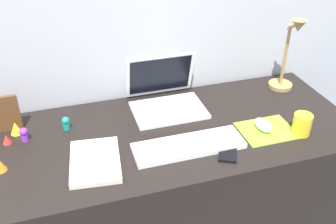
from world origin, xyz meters
TOP-DOWN VIEW (x-y plane):
  - back_wall at (0.00, 0.35)m, footprint 2.76×0.05m
  - desk at (0.00, 0.00)m, footprint 1.56×0.62m
  - laptop at (0.08, 0.20)m, footprint 0.30×0.26m
  - keyboard at (0.07, -0.12)m, footprint 0.41×0.13m
  - mousepad at (0.40, -0.11)m, footprint 0.21×0.17m
  - mouse at (0.39, -0.10)m, footprint 0.06×0.10m
  - cell_phone at (0.20, -0.19)m, footprint 0.11×0.14m
  - desk_lamp at (0.64, 0.17)m, footprint 0.11×0.14m
  - notebook_pad at (-0.27, -0.11)m, footprint 0.20×0.26m
  - picture_frame at (-0.57, 0.19)m, footprint 0.12×0.02m
  - coffee_mug at (0.52, -0.16)m, footprint 0.07×0.07m
  - toy_figurine_purple at (-0.50, 0.10)m, footprint 0.03×0.03m
  - toy_figurine_teal at (-0.35, 0.13)m, footprint 0.03×0.03m
  - toy_figurine_red at (-0.57, 0.10)m, footprint 0.03×0.03m
  - toy_figurine_yellow at (-0.53, 0.16)m, footprint 0.04×0.04m

SIDE VIEW (x-z plane):
  - desk at x=0.00m, z-range 0.00..0.74m
  - back_wall at x=0.00m, z-range 0.00..1.43m
  - mousepad at x=0.40m, z-range 0.74..0.74m
  - cell_phone at x=0.20m, z-range 0.74..0.75m
  - keyboard at x=0.07m, z-range 0.74..0.76m
  - notebook_pad at x=-0.27m, z-range 0.74..0.76m
  - toy_figurine_red at x=-0.57m, z-range 0.74..0.78m
  - mouse at x=0.39m, z-range 0.74..0.78m
  - toy_figurine_yellow at x=-0.53m, z-range 0.74..0.79m
  - toy_figurine_teal at x=-0.35m, z-range 0.74..0.80m
  - toy_figurine_purple at x=-0.50m, z-range 0.74..0.80m
  - coffee_mug at x=0.52m, z-range 0.74..0.82m
  - laptop at x=0.08m, z-range 0.69..0.90m
  - picture_frame at x=-0.57m, z-range 0.74..0.89m
  - desk_lamp at x=0.64m, z-range 0.73..1.07m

